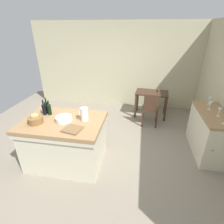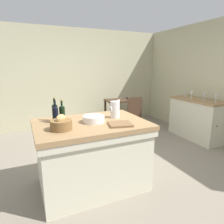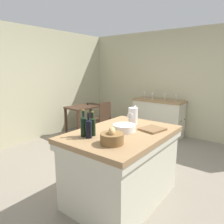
{
  "view_description": "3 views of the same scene",
  "coord_description": "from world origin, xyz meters",
  "views": [
    {
      "loc": [
        0.82,
        -2.93,
        2.39
      ],
      "look_at": [
        0.28,
        0.22,
        0.83
      ],
      "focal_mm": 27.69,
      "sensor_mm": 36.0,
      "label": 1
    },
    {
      "loc": [
        -1.28,
        -2.84,
        1.64
      ],
      "look_at": [
        0.09,
        0.2,
        0.86
      ],
      "focal_mm": 31.97,
      "sensor_mm": 36.0,
      "label": 2
    },
    {
      "loc": [
        -2.56,
        -1.87,
        1.7
      ],
      "look_at": [
        0.23,
        0.28,
        0.95
      ],
      "focal_mm": 33.68,
      "sensor_mm": 36.0,
      "label": 3
    }
  ],
  "objects": [
    {
      "name": "wine_glass_right",
      "position": [
        2.29,
        0.78,
        1.02
      ],
      "size": [
        0.07,
        0.07,
        0.16
      ],
      "color": "white",
      "rests_on": "side_cabinet"
    },
    {
      "name": "wall_back",
      "position": [
        0.0,
        2.6,
        1.3
      ],
      "size": [
        5.32,
        0.12,
        2.6
      ],
      "primitive_type": "cube",
      "color": "#B7B28E",
      "rests_on": "ground"
    },
    {
      "name": "wine_bottle_amber",
      "position": [
        -0.91,
        -0.19,
        1.04
      ],
      "size": [
        0.07,
        0.07,
        0.32
      ],
      "color": "black",
      "rests_on": "island_table"
    },
    {
      "name": "wine_glass_left",
      "position": [
        2.29,
        0.22,
        1.02
      ],
      "size": [
        0.07,
        0.07,
        0.16
      ],
      "color": "white",
      "rests_on": "side_cabinet"
    },
    {
      "name": "wash_bowl",
      "position": [
        -0.46,
        -0.45,
        0.96
      ],
      "size": [
        0.28,
        0.28,
        0.08
      ],
      "primitive_type": "cylinder",
      "color": "white",
      "rests_on": "island_table"
    },
    {
      "name": "ground_plane",
      "position": [
        0.0,
        0.0,
        0.0
      ],
      "size": [
        6.76,
        6.76,
        0.0
      ],
      "primitive_type": "plane",
      "color": "gray"
    },
    {
      "name": "bread_basket",
      "position": [
        -0.91,
        -0.6,
        0.98
      ],
      "size": [
        0.25,
        0.25,
        0.18
      ],
      "color": "brown",
      "rests_on": "island_table"
    },
    {
      "name": "writing_desk",
      "position": [
        1.16,
        1.86,
        0.62
      ],
      "size": [
        0.94,
        0.63,
        0.8
      ],
      "color": "#3D281C",
      "rests_on": "ground"
    },
    {
      "name": "wine_glass_far_left",
      "position": [
        2.27,
        -0.07,
        1.03
      ],
      "size": [
        0.07,
        0.07,
        0.17
      ],
      "color": "white",
      "rests_on": "side_cabinet"
    },
    {
      "name": "wooden_chair",
      "position": [
        1.12,
        1.27,
        0.5
      ],
      "size": [
        0.42,
        0.42,
        0.91
      ],
      "color": "#3D281C",
      "rests_on": "ground"
    },
    {
      "name": "wine_glass_middle",
      "position": [
        2.22,
        0.51,
        1.02
      ],
      "size": [
        0.07,
        0.07,
        0.16
      ],
      "color": "white",
      "rests_on": "side_cabinet"
    },
    {
      "name": "wine_bottle_green",
      "position": [
        -0.92,
        -0.28,
        1.03
      ],
      "size": [
        0.07,
        0.07,
        0.29
      ],
      "color": "black",
      "rests_on": "island_table"
    },
    {
      "name": "pitcher",
      "position": [
        -0.11,
        -0.36,
        1.04
      ],
      "size": [
        0.17,
        0.13,
        0.28
      ],
      "color": "white",
      "rests_on": "island_table"
    },
    {
      "name": "side_cabinet",
      "position": [
        2.26,
        0.36,
        0.46
      ],
      "size": [
        0.52,
        1.27,
        0.91
      ],
      "color": "#99754C",
      "rests_on": "ground"
    },
    {
      "name": "island_table",
      "position": [
        -0.5,
        -0.44,
        0.49
      ],
      "size": [
        1.44,
        1.02,
        0.91
      ],
      "color": "#99754C",
      "rests_on": "ground"
    },
    {
      "name": "cutting_board",
      "position": [
        -0.21,
        -0.71,
        0.93
      ],
      "size": [
        0.33,
        0.31,
        0.02
      ],
      "primitive_type": "cube",
      "rotation": [
        0.0,
        0.0,
        -0.22
      ],
      "color": "brown",
      "rests_on": "island_table"
    },
    {
      "name": "wine_bottle_dark",
      "position": [
        -0.83,
        -0.25,
        1.03
      ],
      "size": [
        0.07,
        0.07,
        0.29
      ],
      "color": "black",
      "rests_on": "island_table"
    }
  ]
}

